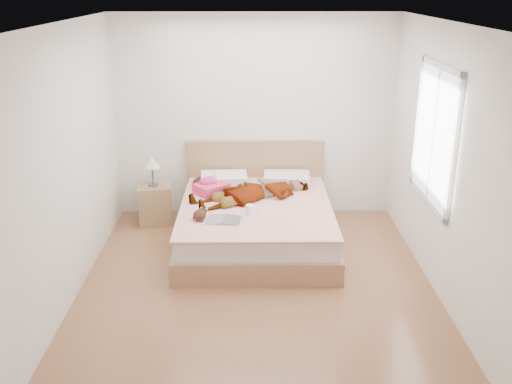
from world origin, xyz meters
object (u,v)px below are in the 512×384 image
plush_toy (200,214)px  bed (256,220)px  coffee_mug (250,209)px  nightstand (154,201)px  towel (211,187)px  magazine (224,220)px  woman (254,189)px  phone (214,172)px

plush_toy → bed: bearing=41.0°
bed → coffee_mug: bed is taller
coffee_mug → nightstand: bearing=141.9°
bed → coffee_mug: 0.48m
coffee_mug → nightstand: 1.59m
towel → plush_toy: 0.84m
magazine → nightstand: size_ratio=0.49×
coffee_mug → woman: bearing=84.9°
woman → towel: woman is taller
towel → magazine: 0.90m
towel → coffee_mug: towel is taller
woman → nightstand: (-1.28, 0.44, -0.32)m
coffee_mug → nightstand: nightstand is taller
woman → coffee_mug: (-0.05, -0.53, -0.05)m
nightstand → coffee_mug: bearing=-38.1°
phone → plush_toy: phone is taller
woman → bed: size_ratio=0.75×
woman → phone: bearing=-156.6°
phone → magazine: (0.16, -1.12, -0.17)m
phone → nightstand: size_ratio=0.11×
woman → nightstand: size_ratio=1.74×
towel → magazine: bearing=-77.5°
woman → bed: 0.37m
bed → nightstand: bearing=155.5°
towel → coffee_mug: size_ratio=3.58×
phone → towel: size_ratio=0.20×
woman → coffee_mug: 0.53m
phone → nightstand: (-0.78, 0.04, -0.40)m
bed → magazine: bearing=-122.2°
woman → coffee_mug: bearing=-33.1°
phone → towel: 0.27m
phone → coffee_mug: size_ratio=0.72×
bed → plush_toy: bed is taller
towel → nightstand: (-0.75, 0.28, -0.29)m
towel → coffee_mug: 0.84m
phone → towel: phone is taller
woman → nightstand: nightstand is taller
phone → plush_toy: 1.09m
plush_toy → nightstand: 1.35m
bed → coffee_mug: size_ratio=15.60×
phone → bed: bearing=-74.9°
plush_toy → nightstand: (-0.69, 1.12, -0.28)m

